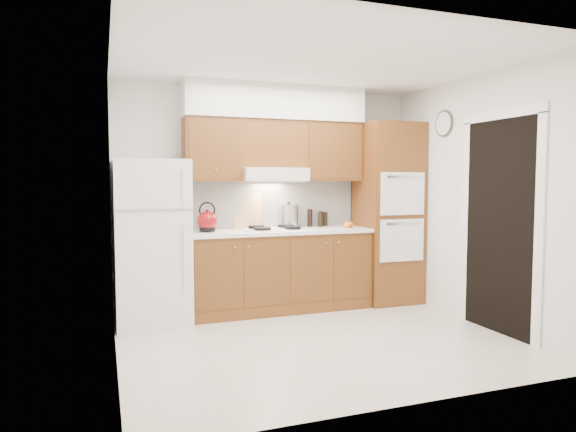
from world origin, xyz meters
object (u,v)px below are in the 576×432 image
Objects in this scene: fridge at (152,242)px; kettle at (207,221)px; stock_pot at (289,215)px; oven_cabinet at (388,213)px.

fridge is 0.64m from kettle.
oven_cabinet is at bearing -10.54° from stock_pot.
fridge reaches higher than kettle.
fridge is 2.86m from oven_cabinet.
oven_cabinet is 1.24m from stock_pot.
kettle is 1.04m from stock_pot.
stock_pot is (1.62, 0.26, 0.23)m from fridge.
fridge reaches higher than stock_pot.
fridge is 7.81× the size of kettle.
oven_cabinet is 9.08× the size of stock_pot.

